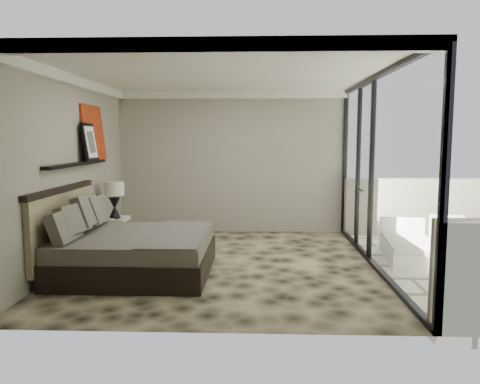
{
  "coord_description": "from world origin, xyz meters",
  "views": [
    {
      "loc": [
        0.52,
        -6.84,
        1.88
      ],
      "look_at": [
        0.25,
        0.4,
        1.05
      ],
      "focal_mm": 35.0,
      "sensor_mm": 36.0,
      "label": 1
    }
  ],
  "objects_px": {
    "nightstand": "(114,234)",
    "ottoman": "(448,233)",
    "bed": "(129,249)",
    "lounger": "(409,249)",
    "table_lamp": "(114,195)"
  },
  "relations": [
    {
      "from": "bed",
      "to": "nightstand",
      "type": "relative_size",
      "value": 4.36
    },
    {
      "from": "nightstand",
      "to": "ottoman",
      "type": "xyz_separation_m",
      "value": [
        5.79,
        0.15,
        0.03
      ]
    },
    {
      "from": "bed",
      "to": "lounger",
      "type": "bearing_deg",
      "value": 11.67
    },
    {
      "from": "ottoman",
      "to": "lounger",
      "type": "xyz_separation_m",
      "value": [
        -0.94,
        -0.84,
        -0.09
      ]
    },
    {
      "from": "bed",
      "to": "nightstand",
      "type": "bearing_deg",
      "value": 114.33
    },
    {
      "from": "ottoman",
      "to": "lounger",
      "type": "bearing_deg",
      "value": -138.12
    },
    {
      "from": "table_lamp",
      "to": "lounger",
      "type": "distance_m",
      "value": 4.93
    },
    {
      "from": "ottoman",
      "to": "lounger",
      "type": "relative_size",
      "value": 0.36
    },
    {
      "from": "bed",
      "to": "table_lamp",
      "type": "relative_size",
      "value": 3.36
    },
    {
      "from": "table_lamp",
      "to": "ottoman",
      "type": "relative_size",
      "value": 1.15
    },
    {
      "from": "bed",
      "to": "table_lamp",
      "type": "distance_m",
      "value": 1.79
    },
    {
      "from": "nightstand",
      "to": "ottoman",
      "type": "bearing_deg",
      "value": 23.58
    },
    {
      "from": "bed",
      "to": "lounger",
      "type": "relative_size",
      "value": 1.38
    },
    {
      "from": "bed",
      "to": "ottoman",
      "type": "height_order",
      "value": "bed"
    },
    {
      "from": "bed",
      "to": "ottoman",
      "type": "distance_m",
      "value": 5.36
    }
  ]
}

